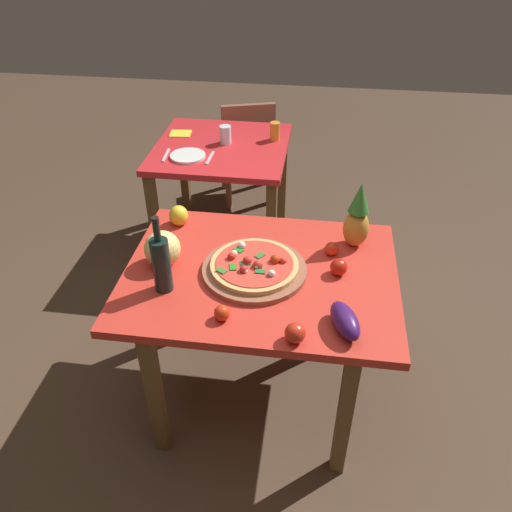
# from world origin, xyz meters

# --- Properties ---
(ground_plane) EXTENTS (10.00, 10.00, 0.00)m
(ground_plane) POSITION_xyz_m (0.00, 0.00, 0.00)
(ground_plane) COLOR #4C3828
(display_table) EXTENTS (1.18, 0.90, 0.77)m
(display_table) POSITION_xyz_m (0.00, 0.00, 0.68)
(display_table) COLOR brown
(display_table) RESTS_ON ground_plane
(background_table) EXTENTS (0.85, 0.86, 0.77)m
(background_table) POSITION_xyz_m (-0.43, 1.28, 0.65)
(background_table) COLOR brown
(background_table) RESTS_ON ground_plane
(dining_chair) EXTENTS (0.50, 0.50, 0.85)m
(dining_chair) POSITION_xyz_m (-0.36, 1.94, 0.48)
(dining_chair) COLOR #90553C
(dining_chair) RESTS_ON ground_plane
(pizza_board) EXTENTS (0.45, 0.45, 0.02)m
(pizza_board) POSITION_xyz_m (-0.03, -0.01, 0.78)
(pizza_board) COLOR #90553C
(pizza_board) RESTS_ON display_table
(pizza) EXTENTS (0.38, 0.38, 0.06)m
(pizza) POSITION_xyz_m (-0.03, -0.01, 0.81)
(pizza) COLOR tan
(pizza) RESTS_ON pizza_board
(wine_bottle) EXTENTS (0.08, 0.08, 0.35)m
(wine_bottle) POSITION_xyz_m (-0.38, -0.17, 0.90)
(wine_bottle) COLOR black
(wine_bottle) RESTS_ON display_table
(pineapple_left) EXTENTS (0.12, 0.12, 0.32)m
(pineapple_left) POSITION_xyz_m (0.41, 0.26, 0.92)
(pineapple_left) COLOR #C48631
(pineapple_left) RESTS_ON display_table
(melon) EXTENTS (0.16, 0.16, 0.16)m
(melon) POSITION_xyz_m (-0.43, 0.00, 0.85)
(melon) COLOR #E7D872
(melon) RESTS_ON display_table
(bell_pepper) EXTENTS (0.09, 0.09, 0.10)m
(bell_pepper) POSITION_xyz_m (-0.45, 0.33, 0.82)
(bell_pepper) COLOR yellow
(bell_pepper) RESTS_ON display_table
(eggplant) EXTENTS (0.16, 0.22, 0.09)m
(eggplant) POSITION_xyz_m (0.36, -0.31, 0.82)
(eggplant) COLOR #3B1757
(eggplant) RESTS_ON display_table
(tomato_at_corner) EXTENTS (0.08, 0.08, 0.08)m
(tomato_at_corner) POSITION_xyz_m (0.33, 0.03, 0.81)
(tomato_at_corner) COLOR red
(tomato_at_corner) RESTS_ON display_table
(tomato_by_bottle) EXTENTS (0.08, 0.08, 0.08)m
(tomato_by_bottle) POSITION_xyz_m (0.18, -0.39, 0.81)
(tomato_by_bottle) COLOR red
(tomato_by_bottle) RESTS_ON display_table
(tomato_near_board) EXTENTS (0.06, 0.06, 0.06)m
(tomato_near_board) POSITION_xyz_m (0.30, 0.17, 0.80)
(tomato_near_board) COLOR red
(tomato_near_board) RESTS_ON display_table
(tomato_beside_pepper) EXTENTS (0.06, 0.06, 0.06)m
(tomato_beside_pepper) POSITION_xyz_m (-0.11, -0.32, 0.80)
(tomato_beside_pepper) COLOR red
(tomato_beside_pepper) RESTS_ON display_table
(drinking_glass_juice) EXTENTS (0.07, 0.07, 0.12)m
(drinking_glass_juice) POSITION_xyz_m (-0.09, 1.42, 0.83)
(drinking_glass_juice) COLOR orange
(drinking_glass_juice) RESTS_ON background_table
(drinking_glass_water) EXTENTS (0.07, 0.07, 0.11)m
(drinking_glass_water) POSITION_xyz_m (-0.40, 1.32, 0.83)
(drinking_glass_water) COLOR silver
(drinking_glass_water) RESTS_ON background_table
(dinner_plate) EXTENTS (0.22, 0.22, 0.02)m
(dinner_plate) POSITION_xyz_m (-0.60, 1.08, 0.78)
(dinner_plate) COLOR white
(dinner_plate) RESTS_ON background_table
(fork_utensil) EXTENTS (0.03, 0.18, 0.01)m
(fork_utensil) POSITION_xyz_m (-0.74, 1.08, 0.78)
(fork_utensil) COLOR silver
(fork_utensil) RESTS_ON background_table
(knife_utensil) EXTENTS (0.02, 0.18, 0.01)m
(knife_utensil) POSITION_xyz_m (-0.46, 1.08, 0.78)
(knife_utensil) COLOR silver
(knife_utensil) RESTS_ON background_table
(napkin_folded) EXTENTS (0.15, 0.13, 0.01)m
(napkin_folded) POSITION_xyz_m (-0.73, 1.43, 0.77)
(napkin_folded) COLOR yellow
(napkin_folded) RESTS_ON background_table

